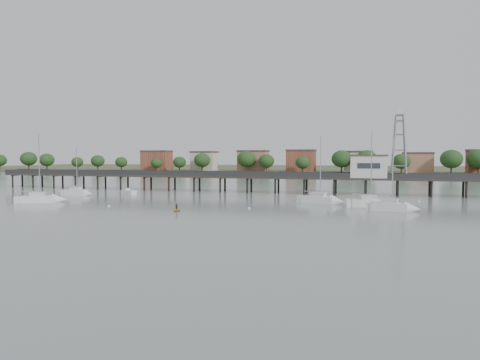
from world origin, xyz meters
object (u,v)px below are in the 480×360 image
Objects in this scene: sailboat_b at (80,193)px; pier at (263,177)px; sailboat_c at (376,203)px; yellow_dinghy at (177,211)px; white_tender at (128,192)px; sailboat_d at (397,207)px; sailboat_f at (325,200)px; lattice_tower at (399,147)px; sailboat_a at (45,199)px.

pier is at bearing 24.56° from sailboat_b.
sailboat_b is 64.75m from sailboat_c.
yellow_dinghy is at bearing -96.07° from pier.
pier is 32.44m from white_tender.
sailboat_d reaches higher than white_tender.
sailboat_b is 0.83× the size of sailboat_f.
white_tender is at bearing -167.72° from lattice_tower.
sailboat_d is 0.94× the size of sailboat_f.
pier is at bearing 47.76° from white_tender.
sailboat_d reaches higher than pier.
white_tender is 37.71m from yellow_dinghy.
sailboat_d is 68.75m from sailboat_b.
white_tender is 1.90× the size of yellow_dinghy.
sailboat_a reaches higher than sailboat_d.
sailboat_d is at bearing -12.49° from sailboat_b.
lattice_tower is 6.86× the size of yellow_dinghy.
lattice_tower is 27.97m from sailboat_f.
yellow_dinghy is at bearing -43.51° from sailboat_a.
sailboat_b is at bearing -178.97° from sailboat_d.
lattice_tower is 1.12× the size of sailboat_c.
pier is 13.25× the size of sailboat_b.
sailboat_c is at bearing 12.27° from yellow_dinghy.
sailboat_d is 15.68m from sailboat_f.
sailboat_f is 47.52m from white_tender.
lattice_tower is at bearing 35.78° from white_tender.
pier reaches higher than white_tender.
sailboat_a is at bearing -166.44° from sailboat_d.
white_tender is at bearing 115.81° from yellow_dinghy.
white_tender is at bearing -155.74° from pier.
sailboat_a is 54.12m from sailboat_f.
yellow_dinghy is (-34.47, -10.59, -0.64)m from sailboat_d.
sailboat_c reaches higher than sailboat_f.
sailboat_b reaches higher than yellow_dinghy.
pier is 43.23m from sailboat_d.
yellow_dinghy is (-4.41, -41.49, -3.79)m from pier.
yellow_dinghy is at bearing -152.95° from sailboat_d.
sailboat_f reaches higher than sailboat_b.
sailboat_b is at bearing -151.89° from pier.
pier is 9.68× the size of lattice_tower.
lattice_tower is at bearing -3.86° from sailboat_a.
yellow_dinghy is (-35.91, -41.49, -11.10)m from lattice_tower.
lattice_tower reaches higher than white_tender.
sailboat_f is at bearing -5.12° from sailboat_b.
white_tender is (-29.42, -13.26, -3.32)m from pier.
sailboat_a is 1.23× the size of sailboat_b.
sailboat_b is 10.93m from white_tender.
lattice_tower is at bearing 97.31° from sailboat_d.
sailboat_d is 0.92× the size of sailboat_a.
pier is at bearing -180.00° from lattice_tower.
sailboat_c is at bearing 129.17° from sailboat_d.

